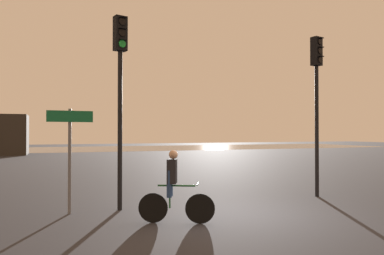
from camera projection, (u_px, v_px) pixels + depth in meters
ground_plane at (245, 215)px, 9.09m from camera, size 120.00×120.00×0.00m
water_strip at (91, 149)px, 46.11m from camera, size 80.00×16.00×0.01m
traffic_light_near_left at (120, 77)px, 9.73m from camera, size 0.37×0.39×5.04m
traffic_light_near_right at (317, 87)px, 11.81m from camera, size 0.37×0.39×5.03m
direction_sign_post at (70, 145)px, 9.24m from camera, size 1.10×0.15×2.60m
cyclist at (174, 186)px, 8.30m from camera, size 1.56×0.80×1.62m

